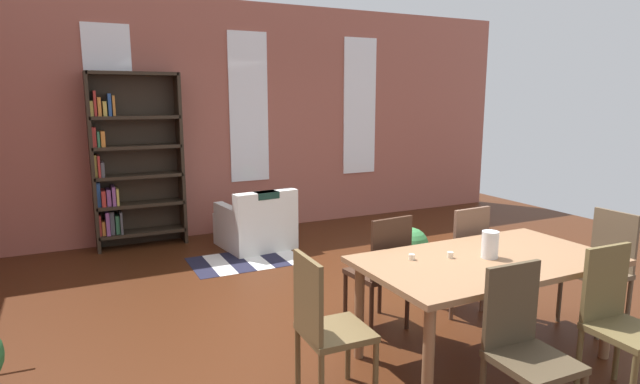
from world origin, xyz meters
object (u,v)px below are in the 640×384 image
Objects in this scene: dining_chair_near_left at (524,345)px; potted_plant_corner at (410,249)px; dining_chair_head_right at (603,265)px; dining_chair_far_right at (461,255)px; armchair_white at (257,225)px; dining_chair_far_left at (382,269)px; dining_chair_near_right at (618,318)px; bookshelf_tall at (131,162)px; dining_chair_head_left at (325,325)px; vase_on_table at (490,245)px; dining_table at (486,269)px.

potted_plant_corner is at bearing 68.05° from dining_chair_near_left.
dining_chair_near_left is 2.54m from potted_plant_corner.
dining_chair_head_right is 1.12m from dining_chair_far_right.
dining_chair_far_left is at bearing -87.20° from armchair_white.
dining_chair_near_right is 5.37m from bookshelf_tall.
dining_chair_head_left reaches higher than armchair_white.
vase_on_table is 0.20× the size of dining_chair_near_right.
dining_table is 0.84m from dining_chair_far_right.
dining_table is at bearing 180.00° from vase_on_table.
bookshelf_tall is (-1.91, 4.10, 0.22)m from vase_on_table.
dining_chair_head_left is at bearing 156.72° from dining_chair_near_right.
dining_chair_head_left is (-0.87, 0.72, 0.00)m from dining_chair_near_left.
vase_on_table is 0.90m from dining_chair_near_left.
bookshelf_tall is 4.07× the size of potted_plant_corner.
dining_chair_head_left is 1.07× the size of armchair_white.
bookshelf_tall is at bearing 107.16° from dining_chair_near_left.
potted_plant_corner is at bearing 81.44° from dining_chair_far_right.
dining_chair_head_left is (-2.54, 0.00, 0.00)m from dining_chair_head_right.
bookshelf_tall is (-1.89, 4.10, 0.40)m from dining_table.
armchair_white is (1.36, -0.71, -0.79)m from bookshelf_tall.
bookshelf_tall is (-0.62, 4.09, 0.55)m from dining_chair_head_left.
vase_on_table is at bearing -0.00° from dining_table.
dining_chair_far_left is 1.00× the size of dining_chair_head_left.
dining_table is 0.84m from dining_chair_near_right.
dining_chair_far_right is at bearing 140.21° from dining_chair_head_right.
vase_on_table is 4.53m from bookshelf_tall.
dining_table is 0.84m from dining_chair_near_left.
dining_chair_near_right is at bearing -93.35° from potted_plant_corner.
dining_chair_head_right is 1.80m from potted_plant_corner.
dining_chair_head_right is 1.00× the size of dining_chair_head_left.
vase_on_table is 1.30m from dining_chair_head_right.
dining_table is 4.53m from bookshelf_tall.
dining_chair_near_left is at bearing -111.95° from potted_plant_corner.
dining_chair_head_left reaches higher than potted_plant_corner.
dining_chair_near_left is 0.44× the size of bookshelf_tall.
dining_chair_far_left is 1.00× the size of dining_chair_near_left.
dining_chair_head_left is 1.79× the size of potted_plant_corner.
vase_on_table is 0.20× the size of dining_chair_far_right.
dining_table is 9.40× the size of vase_on_table.
dining_chair_near_left is at bearing -88.24° from armchair_white.
dining_chair_near_right is 1.13m from dining_chair_head_right.
dining_chair_far_left is 1.44m from dining_chair_near_left.
dining_chair_near_left is (-0.81, 0.00, 0.00)m from dining_chair_near_right.
vase_on_table is at bearing -107.82° from potted_plant_corner.
dining_chair_near_right reaches higher than dining_table.
dining_chair_far_left reaches higher than dining_table.
dining_chair_near_left is at bearing -39.71° from dining_chair_head_left.
dining_chair_far_left is (-0.42, 0.72, -0.33)m from vase_on_table.
dining_chair_near_left is 1.82m from dining_chair_head_right.
dining_chair_head_left is at bearing 179.90° from vase_on_table.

